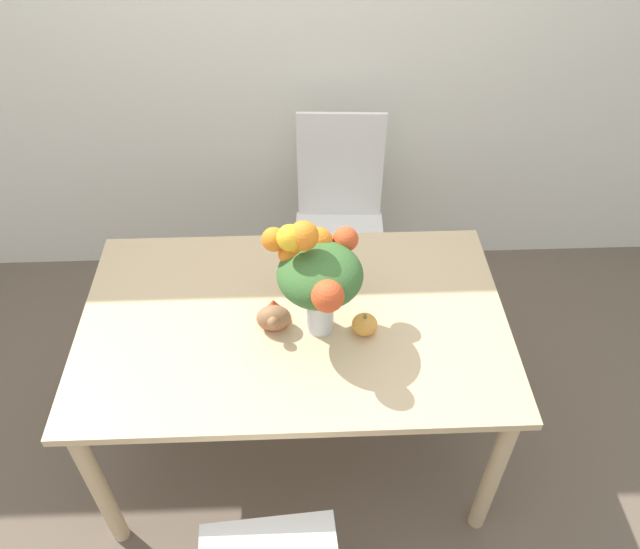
% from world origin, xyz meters
% --- Properties ---
extents(ground_plane, '(12.00, 12.00, 0.00)m').
position_xyz_m(ground_plane, '(0.00, 0.00, 0.00)').
color(ground_plane, brown).
extents(wall_back, '(8.00, 0.06, 2.70)m').
position_xyz_m(wall_back, '(0.00, 1.21, 1.35)').
color(wall_back, silver).
rests_on(wall_back, ground_plane).
extents(dining_table, '(1.48, 0.91, 0.75)m').
position_xyz_m(dining_table, '(0.00, 0.00, 0.66)').
color(dining_table, '#D1B284').
rests_on(dining_table, ground_plane).
extents(flower_vase, '(0.32, 0.35, 0.44)m').
position_xyz_m(flower_vase, '(0.08, -0.03, 1.00)').
color(flower_vase, silver).
rests_on(flower_vase, dining_table).
extents(pumpkin, '(0.09, 0.09, 0.08)m').
position_xyz_m(pumpkin, '(0.24, -0.07, 0.79)').
color(pumpkin, gold).
rests_on(pumpkin, dining_table).
extents(turkey_figurine, '(0.12, 0.16, 0.10)m').
position_xyz_m(turkey_figurine, '(-0.07, -0.02, 0.80)').
color(turkey_figurine, '#936642').
rests_on(turkey_figurine, dining_table).
extents(dining_chair_near_window, '(0.44, 0.44, 1.01)m').
position_xyz_m(dining_chair_near_window, '(0.22, 0.85, 0.51)').
color(dining_chair_near_window, white).
rests_on(dining_chair_near_window, ground_plane).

